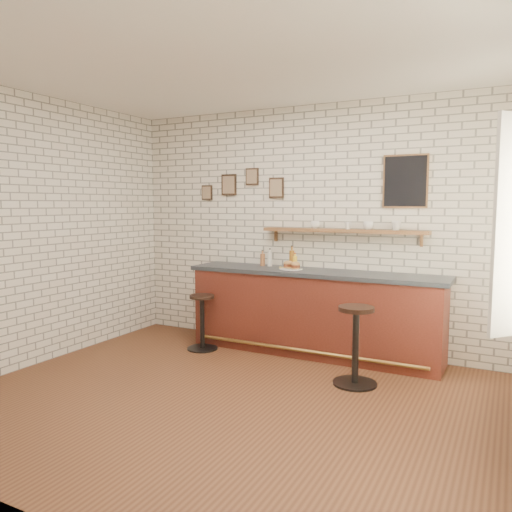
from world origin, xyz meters
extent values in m
plane|color=brown|center=(0.00, 0.00, 0.00)|extent=(5.00, 5.00, 0.00)
cube|color=#5A2118|center=(0.12, 1.70, 0.48)|extent=(3.00, 0.58, 0.96)
cube|color=#2D333A|center=(0.12, 1.70, 0.98)|extent=(3.10, 0.62, 0.05)
cylinder|color=olive|center=(0.12, 1.38, 0.12)|extent=(2.79, 0.04, 0.04)
cylinder|color=white|center=(-0.16, 1.69, 1.02)|extent=(0.28, 0.28, 0.01)
cylinder|color=gold|center=(-0.10, 1.70, 1.02)|extent=(0.05, 0.05, 0.00)
cylinder|color=gold|center=(-0.13, 1.68, 1.02)|extent=(0.05, 0.05, 0.00)
cylinder|color=gold|center=(-0.27, 1.76, 1.02)|extent=(0.06, 0.06, 0.00)
cylinder|color=gold|center=(-0.12, 1.73, 1.02)|extent=(0.06, 0.06, 0.00)
cylinder|color=gold|center=(-0.28, 1.65, 1.02)|extent=(0.06, 0.06, 0.00)
cylinder|color=gold|center=(-0.11, 1.70, 1.02)|extent=(0.04, 0.04, 0.00)
cylinder|color=gold|center=(-0.17, 1.64, 1.02)|extent=(0.05, 0.05, 0.00)
cylinder|color=gold|center=(-0.28, 1.63, 1.02)|extent=(0.04, 0.04, 0.00)
cylinder|color=gold|center=(-0.31, 1.71, 1.02)|extent=(0.05, 0.05, 0.00)
cylinder|color=gold|center=(-0.12, 1.64, 1.02)|extent=(0.06, 0.06, 0.00)
cylinder|color=gold|center=(-0.27, 1.70, 1.02)|extent=(0.04, 0.04, 0.00)
cylinder|color=gold|center=(-0.13, 1.67, 1.02)|extent=(0.05, 0.05, 0.00)
cylinder|color=gold|center=(-0.11, 1.71, 1.02)|extent=(0.05, 0.05, 0.00)
cylinder|color=brown|center=(-0.62, 1.83, 1.09)|extent=(0.06, 0.06, 0.16)
cylinder|color=brown|center=(-0.62, 1.83, 1.18)|extent=(0.02, 0.02, 0.03)
cylinder|color=black|center=(-0.62, 1.83, 1.21)|extent=(0.03, 0.03, 0.01)
cylinder|color=silver|center=(-0.52, 1.83, 1.10)|extent=(0.06, 0.06, 0.17)
cylinder|color=silver|center=(-0.52, 1.83, 1.20)|extent=(0.02, 0.02, 0.04)
cylinder|color=black|center=(-0.52, 1.83, 1.23)|extent=(0.02, 0.02, 0.01)
cylinder|color=#905617|center=(-0.22, 1.83, 1.12)|extent=(0.07, 0.07, 0.21)
cylinder|color=#905617|center=(-0.22, 1.83, 1.25)|extent=(0.02, 0.02, 0.05)
cylinder|color=black|center=(-0.22, 1.83, 1.28)|extent=(0.03, 0.03, 0.01)
cylinder|color=gold|center=(-0.18, 1.83, 1.08)|extent=(0.06, 0.06, 0.15)
cylinder|color=gold|center=(-0.18, 1.83, 1.17)|extent=(0.03, 0.03, 0.03)
cylinder|color=maroon|center=(-0.18, 1.83, 1.19)|extent=(0.03, 0.03, 0.01)
cylinder|color=black|center=(-1.16, 1.24, 0.01)|extent=(0.38, 0.38, 0.02)
cylinder|color=black|center=(-1.16, 1.24, 0.33)|extent=(0.06, 0.06, 0.62)
cylinder|color=black|center=(-1.16, 1.24, 0.66)|extent=(0.40, 0.40, 0.04)
cylinder|color=black|center=(0.87, 0.92, 0.01)|extent=(0.44, 0.44, 0.02)
cylinder|color=black|center=(0.87, 0.92, 0.38)|extent=(0.07, 0.07, 0.73)
cylinder|color=black|center=(0.87, 0.92, 0.77)|extent=(0.45, 0.45, 0.04)
cube|color=brown|center=(0.40, 1.90, 1.48)|extent=(2.00, 0.18, 0.04)
cube|color=brown|center=(-0.50, 1.97, 1.40)|extent=(0.03, 0.04, 0.16)
cube|color=brown|center=(1.30, 1.97, 1.40)|extent=(0.03, 0.04, 0.16)
imported|color=white|center=(0.06, 1.90, 1.54)|extent=(0.16, 0.16, 0.09)
imported|color=white|center=(0.47, 1.90, 1.54)|extent=(0.12, 0.12, 0.08)
imported|color=white|center=(0.71, 1.90, 1.55)|extent=(0.14, 0.14, 0.09)
imported|color=white|center=(1.03, 1.90, 1.55)|extent=(0.12, 0.12, 0.10)
cube|color=black|center=(-1.20, 1.98, 2.05)|extent=(0.22, 0.02, 0.28)
cube|color=black|center=(-0.85, 1.98, 2.15)|extent=(0.18, 0.02, 0.22)
cube|color=black|center=(-0.50, 1.98, 2.00)|extent=(0.20, 0.02, 0.26)
cube|color=black|center=(-1.55, 1.98, 1.95)|extent=(0.16, 0.02, 0.20)
cube|color=black|center=(1.10, 1.98, 2.05)|extent=(0.46, 0.02, 0.56)
camera|label=1|loc=(2.21, -3.82, 1.80)|focal=35.00mm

